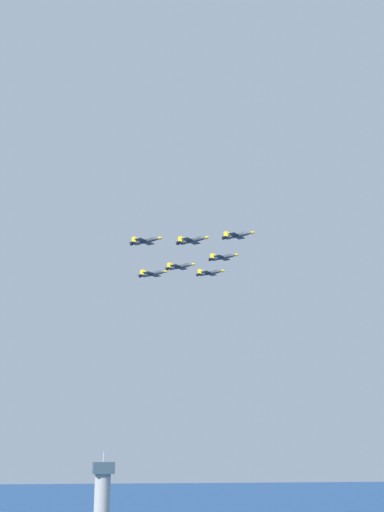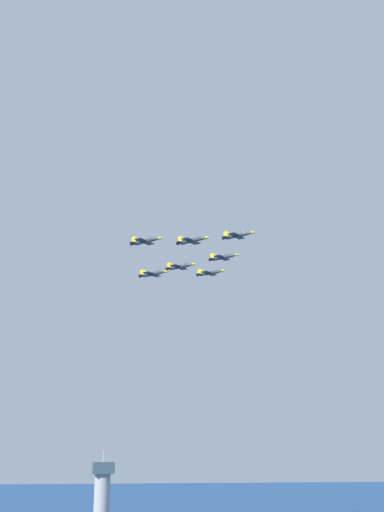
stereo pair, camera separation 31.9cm
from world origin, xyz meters
The scene contains 8 objects.
control_tower centered at (41.99, 28.46, 13.46)m, with size 6.00×6.00×27.75m.
jet_lead centered at (-7.66, -3.44, 105.45)m, with size 11.27×11.27×2.96m.
jet_left_wingman centered at (-6.42, -20.47, 101.82)m, with size 11.04×11.29×2.93m.
jet_right_wingman centered at (9.35, -4.96, 102.79)m, with size 11.60×11.82×3.07m.
jet_left_outer centered at (-5.19, -37.51, 99.91)m, with size 11.22×11.18×2.94m.
jet_right_outer centered at (26.35, -6.49, 101.93)m, with size 11.76×11.70×3.08m.
jet_slot_rear centered at (10.58, -22.00, 97.42)m, with size 11.22×11.39×2.97m.
jet_trailing centered at (19.71, -31.27, 96.48)m, with size 11.63×11.89×3.09m.
Camera 2 is at (59.29, 229.82, 25.08)m, focal length 48.20 mm.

